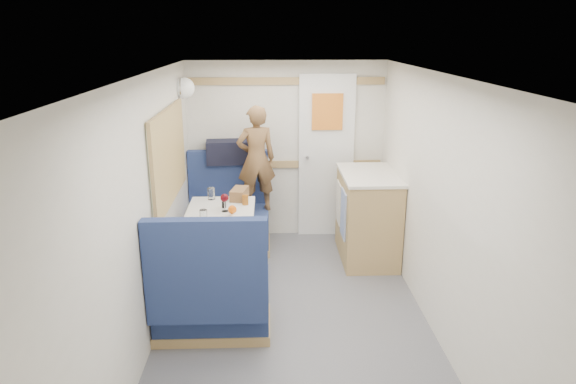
{
  "coord_description": "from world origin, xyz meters",
  "views": [
    {
      "loc": [
        -0.19,
        -3.43,
        2.29
      ],
      "look_at": [
        -0.03,
        0.9,
        0.93
      ],
      "focal_mm": 32.0,
      "sensor_mm": 36.0,
      "label": 1
    }
  ],
  "objects_px": {
    "tray": "(237,223)",
    "dinette_table": "(220,228)",
    "galley_counter": "(367,215)",
    "bread_loaf": "(239,194)",
    "duffel_bag": "(231,152)",
    "wine_glass": "(225,199)",
    "beer_glass": "(245,200)",
    "dome_light": "(185,88)",
    "pepper_grinder": "(224,202)",
    "bench_far": "(228,222)",
    "cheese_block": "(228,220)",
    "bench_near": "(212,300)",
    "person": "(256,159)",
    "orange_fruit": "(232,209)",
    "tumbler_mid": "(211,194)",
    "tumbler_left": "(203,216)"
  },
  "relations": [
    {
      "from": "bench_near",
      "to": "wine_glass",
      "type": "relative_size",
      "value": 6.25
    },
    {
      "from": "galley_counter",
      "to": "bench_far",
      "type": "bearing_deg",
      "value": 167.9
    },
    {
      "from": "tumbler_mid",
      "to": "person",
      "type": "bearing_deg",
      "value": 45.94
    },
    {
      "from": "orange_fruit",
      "to": "tumbler_mid",
      "type": "relative_size",
      "value": 0.66
    },
    {
      "from": "dinette_table",
      "to": "orange_fruit",
      "type": "distance_m",
      "value": 0.26
    },
    {
      "from": "beer_glass",
      "to": "pepper_grinder",
      "type": "distance_m",
      "value": 0.21
    },
    {
      "from": "galley_counter",
      "to": "person",
      "type": "bearing_deg",
      "value": 166.62
    },
    {
      "from": "cheese_block",
      "to": "dome_light",
      "type": "bearing_deg",
      "value": 112.93
    },
    {
      "from": "dinette_table",
      "to": "wine_glass",
      "type": "height_order",
      "value": "wine_glass"
    },
    {
      "from": "dinette_table",
      "to": "beer_glass",
      "type": "height_order",
      "value": "beer_glass"
    },
    {
      "from": "orange_fruit",
      "to": "tumbler_mid",
      "type": "distance_m",
      "value": 0.53
    },
    {
      "from": "tumbler_left",
      "to": "pepper_grinder",
      "type": "distance_m",
      "value": 0.4
    },
    {
      "from": "galley_counter",
      "to": "wine_glass",
      "type": "bearing_deg",
      "value": -159.34
    },
    {
      "from": "tray",
      "to": "dinette_table",
      "type": "bearing_deg",
      "value": 120.27
    },
    {
      "from": "bench_near",
      "to": "person",
      "type": "bearing_deg",
      "value": 79.29
    },
    {
      "from": "galley_counter",
      "to": "pepper_grinder",
      "type": "xyz_separation_m",
      "value": [
        -1.44,
        -0.44,
        0.31
      ]
    },
    {
      "from": "wine_glass",
      "to": "bread_loaf",
      "type": "bearing_deg",
      "value": 72.55
    },
    {
      "from": "galley_counter",
      "to": "bread_loaf",
      "type": "xyz_separation_m",
      "value": [
        -1.31,
        -0.17,
        0.31
      ]
    },
    {
      "from": "bench_near",
      "to": "tumbler_mid",
      "type": "distance_m",
      "value": 1.33
    },
    {
      "from": "duffel_bag",
      "to": "bread_loaf",
      "type": "relative_size",
      "value": 2.07
    },
    {
      "from": "pepper_grinder",
      "to": "beer_glass",
      "type": "bearing_deg",
      "value": 23.83
    },
    {
      "from": "bench_near",
      "to": "person",
      "type": "xyz_separation_m",
      "value": [
        0.32,
        1.69,
        0.71
      ]
    },
    {
      "from": "dome_light",
      "to": "duffel_bag",
      "type": "xyz_separation_m",
      "value": [
        0.42,
        0.27,
        -0.72
      ]
    },
    {
      "from": "bread_loaf",
      "to": "bench_far",
      "type": "bearing_deg",
      "value": 108.1
    },
    {
      "from": "wine_glass",
      "to": "cheese_block",
      "type": "bearing_deg",
      "value": -80.66
    },
    {
      "from": "bench_near",
      "to": "beer_glass",
      "type": "xyz_separation_m",
      "value": [
        0.23,
        1.06,
        0.47
      ]
    },
    {
      "from": "dome_light",
      "to": "orange_fruit",
      "type": "distance_m",
      "value": 1.45
    },
    {
      "from": "beer_glass",
      "to": "bread_loaf",
      "type": "distance_m",
      "value": 0.19
    },
    {
      "from": "pepper_grinder",
      "to": "bench_far",
      "type": "bearing_deg",
      "value": 92.27
    },
    {
      "from": "orange_fruit",
      "to": "duffel_bag",
      "type": "bearing_deg",
      "value": 94.35
    },
    {
      "from": "person",
      "to": "orange_fruit",
      "type": "xyz_separation_m",
      "value": [
        -0.2,
        -0.92,
        -0.24
      ]
    },
    {
      "from": "dinette_table",
      "to": "wine_glass",
      "type": "xyz_separation_m",
      "value": [
        0.05,
        0.01,
        0.28
      ]
    },
    {
      "from": "galley_counter",
      "to": "tray",
      "type": "xyz_separation_m",
      "value": [
        -1.29,
        -0.86,
        0.26
      ]
    },
    {
      "from": "tray",
      "to": "galley_counter",
      "type": "bearing_deg",
      "value": 33.61
    },
    {
      "from": "cheese_block",
      "to": "orange_fruit",
      "type": "bearing_deg",
      "value": 83.59
    },
    {
      "from": "person",
      "to": "bread_loaf",
      "type": "relative_size",
      "value": 4.44
    },
    {
      "from": "person",
      "to": "dinette_table",
      "type": "bearing_deg",
      "value": 55.95
    },
    {
      "from": "dinette_table",
      "to": "orange_fruit",
      "type": "xyz_separation_m",
      "value": [
        0.12,
        -0.1,
        0.21
      ]
    },
    {
      "from": "wine_glass",
      "to": "pepper_grinder",
      "type": "height_order",
      "value": "wine_glass"
    },
    {
      "from": "tray",
      "to": "bread_loaf",
      "type": "distance_m",
      "value": 0.68
    },
    {
      "from": "cheese_block",
      "to": "bread_loaf",
      "type": "xyz_separation_m",
      "value": [
        0.06,
        0.68,
        0.02
      ]
    },
    {
      "from": "duffel_bag",
      "to": "bench_near",
      "type": "bearing_deg",
      "value": -95.25
    },
    {
      "from": "bread_loaf",
      "to": "duffel_bag",
      "type": "bearing_deg",
      "value": 99.93
    },
    {
      "from": "tray",
      "to": "beer_glass",
      "type": "bearing_deg",
      "value": 84.81
    },
    {
      "from": "bench_near",
      "to": "pepper_grinder",
      "type": "distance_m",
      "value": 1.09
    },
    {
      "from": "beer_glass",
      "to": "wine_glass",
      "type": "bearing_deg",
      "value": -133.83
    },
    {
      "from": "dinette_table",
      "to": "dome_light",
      "type": "distance_m",
      "value": 1.51
    },
    {
      "from": "dome_light",
      "to": "tray",
      "type": "bearing_deg",
      "value": -63.81
    },
    {
      "from": "person",
      "to": "beer_glass",
      "type": "height_order",
      "value": "person"
    },
    {
      "from": "wine_glass",
      "to": "bread_loaf",
      "type": "relative_size",
      "value": 0.66
    }
  ]
}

